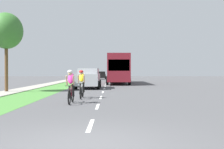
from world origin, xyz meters
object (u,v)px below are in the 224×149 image
Objects in this scene: suv_silver at (88,78)px; street_tree_near at (6,31)px; cyclist_lead at (71,86)px; bus_maroon at (118,68)px; sedan_black at (101,75)px; cyclist_trailing at (82,84)px.

suv_silver is 7.93m from street_tree_near.
cyclist_lead is 0.30× the size of street_tree_near.
sedan_black is (-2.73, 18.88, -1.21)m from bus_maroon.
suv_silver is at bearing 37.12° from street_tree_near.
cyclist_lead is at bearing -50.61° from street_tree_near.
street_tree_near is (-6.03, 4.61, 3.65)m from cyclist_trailing.
bus_maroon reaches higher than suv_silver.
cyclist_trailing is at bearing -37.42° from street_tree_near.
suv_silver is at bearing -106.19° from bus_maroon.
suv_silver is 0.41× the size of bus_maroon.
street_tree_near reaches higher than suv_silver.
street_tree_near reaches higher than sedan_black.
bus_maroon reaches higher than sedan_black.
bus_maroon is at bearing -81.76° from sedan_black.
bus_maroon is (2.50, 18.76, 1.17)m from cyclist_trailing.
suv_silver is 28.74m from sedan_black.
cyclist_lead is 9.82m from street_tree_near.
suv_silver reaches higher than sedan_black.
bus_maroon is at bearing 82.40° from cyclist_trailing.
cyclist_lead is at bearing -89.42° from suv_silver.
bus_maroon is at bearing 82.61° from cyclist_lead.
sedan_black is at bearing 90.35° from cyclist_trailing.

